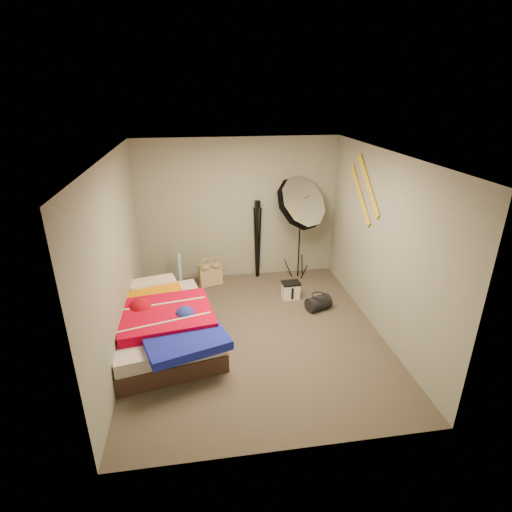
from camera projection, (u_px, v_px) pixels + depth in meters
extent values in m
plane|color=#4B4439|center=(255.00, 334.00, 5.68)|extent=(4.00, 4.00, 0.00)
plane|color=silver|center=(255.00, 155.00, 4.71)|extent=(4.00, 4.00, 0.00)
plane|color=gray|center=(238.00, 210.00, 7.02)|extent=(3.50, 0.00, 3.50)
plane|color=gray|center=(291.00, 342.00, 3.37)|extent=(3.50, 0.00, 3.50)
plane|color=gray|center=(116.00, 261.00, 4.95)|extent=(0.00, 4.00, 4.00)
plane|color=gray|center=(382.00, 245.00, 5.44)|extent=(0.00, 4.00, 4.00)
cube|color=tan|center=(210.00, 275.00, 7.02)|extent=(0.44, 0.29, 0.42)
cylinder|color=#5895B7|center=(180.00, 270.00, 6.93)|extent=(0.08, 0.18, 0.62)
cube|color=white|center=(291.00, 291.00, 6.60)|extent=(0.28, 0.21, 0.27)
cylinder|color=black|center=(318.00, 303.00, 6.27)|extent=(0.44, 0.35, 0.23)
cube|color=gold|center=(368.00, 185.00, 5.71)|extent=(0.02, 0.91, 0.78)
cube|color=gold|center=(360.00, 194.00, 6.02)|extent=(0.02, 0.91, 0.78)
cube|color=#412921|center=(163.00, 333.00, 5.47)|extent=(1.69, 2.13, 0.25)
cube|color=beige|center=(161.00, 320.00, 5.39)|extent=(1.65, 2.09, 0.17)
cube|color=orange|center=(146.00, 300.00, 5.67)|extent=(1.26, 1.16, 0.13)
cube|color=#C40021|center=(165.00, 316.00, 5.23)|extent=(1.34, 1.18, 0.15)
cube|color=#1824BD|center=(185.00, 339.00, 4.79)|extent=(1.14, 1.01, 0.11)
cube|color=pink|center=(153.00, 284.00, 6.03)|extent=(0.72, 0.45, 0.13)
cylinder|color=black|center=(299.00, 237.00, 7.14)|extent=(0.03, 0.03, 1.53)
cube|color=black|center=(301.00, 198.00, 6.86)|extent=(0.07, 0.07, 0.10)
cone|color=white|center=(299.00, 204.00, 6.70)|extent=(0.96, 1.08, 1.12)
cylinder|color=black|center=(257.00, 243.00, 7.18)|extent=(0.05, 0.05, 1.31)
cube|color=black|center=(258.00, 204.00, 6.90)|extent=(0.10, 0.10, 0.14)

